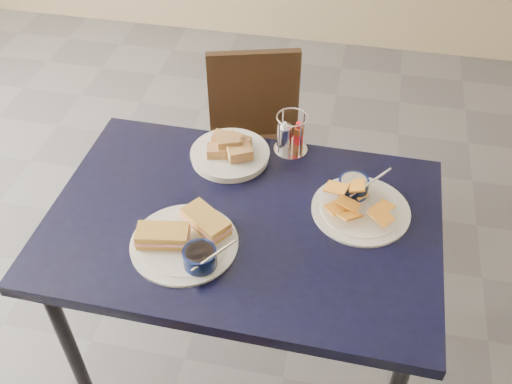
% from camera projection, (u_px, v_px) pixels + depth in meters
% --- Properties ---
extents(ground, '(6.00, 6.00, 0.00)m').
position_uv_depth(ground, '(185.00, 359.00, 2.14)').
color(ground, '#525156').
rests_on(ground, ground).
extents(dining_table, '(1.13, 0.76, 0.75)m').
position_uv_depth(dining_table, '(243.00, 235.00, 1.69)').
color(dining_table, black).
rests_on(dining_table, ground).
extents(chair_far, '(0.46, 0.46, 0.80)m').
position_uv_depth(chair_far, '(260.00, 135.00, 2.39)').
color(chair_far, black).
rests_on(chair_far, ground).
extents(sandwich_plate, '(0.31, 0.30, 0.12)m').
position_uv_depth(sandwich_plate, '(187.00, 239.00, 1.55)').
color(sandwich_plate, white).
rests_on(sandwich_plate, dining_table).
extents(plantain_plate, '(0.29, 0.29, 0.12)m').
position_uv_depth(plantain_plate, '(358.00, 202.00, 1.66)').
color(plantain_plate, white).
rests_on(plantain_plate, dining_table).
extents(bread_basket, '(0.25, 0.25, 0.08)m').
position_uv_depth(bread_basket, '(230.00, 152.00, 1.81)').
color(bread_basket, white).
rests_on(bread_basket, dining_table).
extents(condiment_caddy, '(0.11, 0.11, 0.14)m').
position_uv_depth(condiment_caddy, '(290.00, 136.00, 1.82)').
color(condiment_caddy, silver).
rests_on(condiment_caddy, dining_table).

